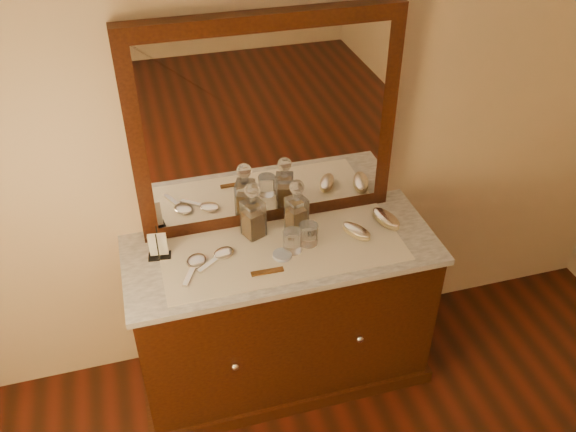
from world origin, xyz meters
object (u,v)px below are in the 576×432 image
at_px(comb, 267,272).
at_px(decanter_left, 253,216).
at_px(decanter_right, 297,212).
at_px(brush_far, 386,219).
at_px(dresser_cabinet, 283,316).
at_px(hand_mirror_inner, 221,255).
at_px(pin_dish, 282,255).
at_px(hand_mirror_outer, 195,263).
at_px(napkin_rack, 158,246).
at_px(brush_near, 357,231).
at_px(mirror_frame, 267,126).

distance_m(comb, decanter_left, 0.29).
xyz_separation_m(decanter_right, brush_far, (0.43, -0.06, -0.08)).
distance_m(dresser_cabinet, brush_far, 0.71).
height_order(dresser_cabinet, hand_mirror_inner, hand_mirror_inner).
xyz_separation_m(pin_dish, hand_mirror_outer, (-0.39, 0.05, 0.00)).
relative_size(decanter_right, brush_far, 1.46).
bearing_deg(pin_dish, napkin_rack, 163.85).
height_order(napkin_rack, hand_mirror_inner, napkin_rack).
distance_m(dresser_cabinet, brush_near, 0.59).
distance_m(mirror_frame, brush_near, 0.65).
relative_size(napkin_rack, brush_near, 0.88).
height_order(pin_dish, decanter_left, decanter_left).
bearing_deg(brush_far, hand_mirror_outer, -176.49).
distance_m(mirror_frame, decanter_left, 0.42).
bearing_deg(mirror_frame, hand_mirror_outer, -146.86).
bearing_deg(dresser_cabinet, hand_mirror_outer, -177.53).
relative_size(mirror_frame, napkin_rack, 7.96).
xyz_separation_m(napkin_rack, hand_mirror_inner, (0.26, -0.08, -0.05)).
height_order(pin_dish, brush_far, brush_far).
xyz_separation_m(dresser_cabinet, decanter_right, (0.10, 0.10, 0.55)).
distance_m(mirror_frame, hand_mirror_outer, 0.68).
height_order(mirror_frame, decanter_right, mirror_frame).
bearing_deg(decanter_left, brush_far, -7.46).
distance_m(decanter_right, brush_near, 0.30).
relative_size(dresser_cabinet, pin_dish, 16.13).
bearing_deg(napkin_rack, dresser_cabinet, -9.17).
relative_size(mirror_frame, hand_mirror_outer, 5.48).
height_order(brush_far, hand_mirror_outer, brush_far).
height_order(decanter_left, hand_mirror_inner, decanter_left).
distance_m(mirror_frame, pin_dish, 0.58).
bearing_deg(napkin_rack, hand_mirror_outer, -36.35).
relative_size(comb, decanter_right, 0.52).
height_order(dresser_cabinet, decanter_left, decanter_left).
xyz_separation_m(hand_mirror_outer, hand_mirror_inner, (0.12, 0.02, -0.00)).
distance_m(decanter_left, brush_near, 0.49).
height_order(comb, napkin_rack, napkin_rack).
bearing_deg(mirror_frame, hand_mirror_inner, -139.78).
distance_m(pin_dish, brush_far, 0.56).
height_order(napkin_rack, hand_mirror_outer, napkin_rack).
relative_size(pin_dish, brush_near, 0.51).
bearing_deg(hand_mirror_outer, brush_near, 0.54).
distance_m(decanter_left, hand_mirror_inner, 0.24).
distance_m(pin_dish, decanter_left, 0.23).
relative_size(napkin_rack, decanter_right, 0.54).
bearing_deg(hand_mirror_outer, brush_far, 3.51).
bearing_deg(decanter_right, pin_dish, -124.53).
relative_size(decanter_left, hand_mirror_inner, 1.45).
distance_m(dresser_cabinet, napkin_rack, 0.75).
height_order(comb, decanter_left, decanter_left).
bearing_deg(mirror_frame, decanter_right, -55.25).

